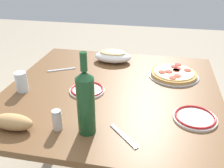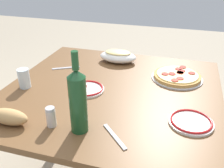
{
  "view_description": "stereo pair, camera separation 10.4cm",
  "coord_description": "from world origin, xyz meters",
  "px_view_note": "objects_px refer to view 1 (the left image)",
  "views": [
    {
      "loc": [
        0.23,
        -1.15,
        1.34
      ],
      "look_at": [
        0.0,
        0.0,
        0.73
      ],
      "focal_mm": 40.71,
      "sensor_mm": 36.0,
      "label": 1
    },
    {
      "loc": [
        0.33,
        -1.13,
        1.34
      ],
      "look_at": [
        0.0,
        0.0,
        0.73
      ],
      "focal_mm": 40.71,
      "sensor_mm": 36.0,
      "label": 2
    }
  ],
  "objects_px": {
    "baked_pasta_dish": "(113,56)",
    "side_plate_near": "(87,90)",
    "water_glass": "(22,82)",
    "side_plate_far": "(195,117)",
    "dining_table": "(112,106)",
    "spice_shaker": "(57,120)",
    "pepperoni_pizza": "(174,74)",
    "bread_loaf": "(13,122)",
    "wine_bottle": "(86,102)"
  },
  "relations": [
    {
      "from": "side_plate_far",
      "to": "spice_shaker",
      "type": "height_order",
      "value": "spice_shaker"
    },
    {
      "from": "spice_shaker",
      "to": "baked_pasta_dish",
      "type": "bearing_deg",
      "value": 83.98
    },
    {
      "from": "water_glass",
      "to": "side_plate_far",
      "type": "height_order",
      "value": "water_glass"
    },
    {
      "from": "side_plate_near",
      "to": "bread_loaf",
      "type": "xyz_separation_m",
      "value": [
        -0.2,
        -0.36,
        0.02
      ]
    },
    {
      "from": "side_plate_near",
      "to": "spice_shaker",
      "type": "height_order",
      "value": "spice_shaker"
    },
    {
      "from": "dining_table",
      "to": "baked_pasta_dish",
      "type": "xyz_separation_m",
      "value": [
        -0.07,
        0.37,
        0.15
      ]
    },
    {
      "from": "baked_pasta_dish",
      "to": "spice_shaker",
      "type": "bearing_deg",
      "value": -96.02
    },
    {
      "from": "dining_table",
      "to": "bread_loaf",
      "type": "distance_m",
      "value": 0.54
    },
    {
      "from": "baked_pasta_dish",
      "to": "side_plate_near",
      "type": "bearing_deg",
      "value": -97.0
    },
    {
      "from": "wine_bottle",
      "to": "bread_loaf",
      "type": "bearing_deg",
      "value": -171.76
    },
    {
      "from": "side_plate_far",
      "to": "bread_loaf",
      "type": "xyz_separation_m",
      "value": [
        -0.73,
        -0.22,
        0.02
      ]
    },
    {
      "from": "pepperoni_pizza",
      "to": "side_plate_near",
      "type": "relative_size",
      "value": 1.59
    },
    {
      "from": "side_plate_near",
      "to": "spice_shaker",
      "type": "bearing_deg",
      "value": -94.73
    },
    {
      "from": "dining_table",
      "to": "spice_shaker",
      "type": "xyz_separation_m",
      "value": [
        -0.15,
        -0.37,
        0.15
      ]
    },
    {
      "from": "dining_table",
      "to": "water_glass",
      "type": "height_order",
      "value": "water_glass"
    },
    {
      "from": "wine_bottle",
      "to": "water_glass",
      "type": "xyz_separation_m",
      "value": [
        -0.42,
        0.26,
        -0.09
      ]
    },
    {
      "from": "pepperoni_pizza",
      "to": "bread_loaf",
      "type": "height_order",
      "value": "bread_loaf"
    },
    {
      "from": "dining_table",
      "to": "baked_pasta_dish",
      "type": "height_order",
      "value": "baked_pasta_dish"
    },
    {
      "from": "baked_pasta_dish",
      "to": "side_plate_far",
      "type": "height_order",
      "value": "baked_pasta_dish"
    },
    {
      "from": "water_glass",
      "to": "side_plate_far",
      "type": "distance_m",
      "value": 0.86
    },
    {
      "from": "water_glass",
      "to": "spice_shaker",
      "type": "bearing_deg",
      "value": -41.26
    },
    {
      "from": "side_plate_far",
      "to": "bread_loaf",
      "type": "height_order",
      "value": "bread_loaf"
    },
    {
      "from": "dining_table",
      "to": "bread_loaf",
      "type": "height_order",
      "value": "bread_loaf"
    },
    {
      "from": "water_glass",
      "to": "side_plate_far",
      "type": "xyz_separation_m",
      "value": [
        0.86,
        -0.08,
        -0.04
      ]
    },
    {
      "from": "baked_pasta_dish",
      "to": "side_plate_near",
      "type": "xyz_separation_m",
      "value": [
        -0.05,
        -0.42,
        -0.03
      ]
    },
    {
      "from": "pepperoni_pizza",
      "to": "side_plate_far",
      "type": "relative_size",
      "value": 1.53
    },
    {
      "from": "pepperoni_pizza",
      "to": "bread_loaf",
      "type": "xyz_separation_m",
      "value": [
        -0.64,
        -0.64,
        0.02
      ]
    },
    {
      "from": "bread_loaf",
      "to": "dining_table",
      "type": "bearing_deg",
      "value": 51.67
    },
    {
      "from": "side_plate_near",
      "to": "spice_shaker",
      "type": "xyz_separation_m",
      "value": [
        -0.03,
        -0.32,
        0.03
      ]
    },
    {
      "from": "bread_loaf",
      "to": "spice_shaker",
      "type": "xyz_separation_m",
      "value": [
        0.18,
        0.04,
        0.01
      ]
    },
    {
      "from": "water_glass",
      "to": "side_plate_near",
      "type": "bearing_deg",
      "value": 10.42
    },
    {
      "from": "bread_loaf",
      "to": "water_glass",
      "type": "bearing_deg",
      "value": 112.58
    },
    {
      "from": "dining_table",
      "to": "side_plate_near",
      "type": "bearing_deg",
      "value": -157.71
    },
    {
      "from": "water_glass",
      "to": "bread_loaf",
      "type": "relative_size",
      "value": 0.59
    },
    {
      "from": "water_glass",
      "to": "side_plate_far",
      "type": "relative_size",
      "value": 0.55
    },
    {
      "from": "side_plate_far",
      "to": "water_glass",
      "type": "bearing_deg",
      "value": 174.35
    },
    {
      "from": "wine_bottle",
      "to": "side_plate_near",
      "type": "distance_m",
      "value": 0.36
    },
    {
      "from": "baked_pasta_dish",
      "to": "bread_loaf",
      "type": "relative_size",
      "value": 1.38
    },
    {
      "from": "side_plate_far",
      "to": "side_plate_near",
      "type": "bearing_deg",
      "value": 164.62
    },
    {
      "from": "side_plate_far",
      "to": "spice_shaker",
      "type": "distance_m",
      "value": 0.58
    },
    {
      "from": "dining_table",
      "to": "spice_shaker",
      "type": "distance_m",
      "value": 0.43
    },
    {
      "from": "side_plate_far",
      "to": "bread_loaf",
      "type": "distance_m",
      "value": 0.76
    },
    {
      "from": "side_plate_far",
      "to": "spice_shaker",
      "type": "xyz_separation_m",
      "value": [
        -0.55,
        -0.18,
        0.03
      ]
    },
    {
      "from": "side_plate_near",
      "to": "side_plate_far",
      "type": "distance_m",
      "value": 0.55
    },
    {
      "from": "wine_bottle",
      "to": "side_plate_far",
      "type": "xyz_separation_m",
      "value": [
        0.43,
        0.17,
        -0.13
      ]
    },
    {
      "from": "side_plate_near",
      "to": "bread_loaf",
      "type": "bearing_deg",
      "value": -119.36
    },
    {
      "from": "baked_pasta_dish",
      "to": "bread_loaf",
      "type": "distance_m",
      "value": 0.82
    },
    {
      "from": "wine_bottle",
      "to": "dining_table",
      "type": "bearing_deg",
      "value": 85.91
    },
    {
      "from": "side_plate_far",
      "to": "spice_shaker",
      "type": "relative_size",
      "value": 2.15
    },
    {
      "from": "dining_table",
      "to": "side_plate_far",
      "type": "xyz_separation_m",
      "value": [
        0.4,
        -0.19,
        0.12
      ]
    }
  ]
}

